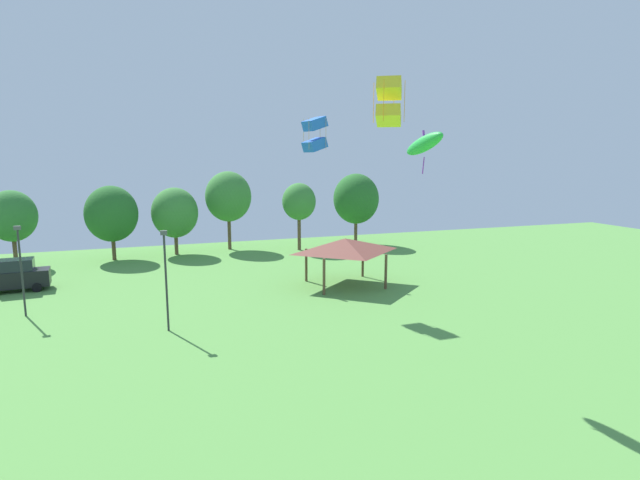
% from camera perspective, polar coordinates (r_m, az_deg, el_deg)
% --- Properties ---
extents(kite_flying_0, '(0.70, 3.05, 1.98)m').
position_cam_1_polar(kite_flying_0, '(22.71, 11.81, 10.68)').
color(kite_flying_0, green).
extents(kite_flying_2, '(1.67, 1.57, 2.38)m').
position_cam_1_polar(kite_flying_2, '(33.95, -0.62, 11.98)').
color(kite_flying_2, blue).
extents(kite_flying_4, '(1.32, 1.36, 1.84)m').
position_cam_1_polar(kite_flying_4, '(19.80, 7.88, 15.35)').
color(kite_flying_4, yellow).
extents(parked_car_second_from_left, '(4.52, 2.24, 2.35)m').
position_cam_1_polar(parked_car_second_from_left, '(42.35, -31.44, -3.48)').
color(parked_car_second_from_left, black).
rests_on(parked_car_second_from_left, ground).
extents(park_pavilion, '(6.25, 5.38, 3.60)m').
position_cam_1_polar(park_pavilion, '(37.56, 2.87, -0.60)').
color(park_pavilion, brown).
rests_on(park_pavilion, ground).
extents(light_post_0, '(0.36, 0.20, 5.67)m').
position_cam_1_polar(light_post_0, '(28.77, -17.21, -3.79)').
color(light_post_0, '#2D2D33').
rests_on(light_post_0, ground).
extents(light_post_1, '(0.36, 0.20, 5.57)m').
position_cam_1_polar(light_post_1, '(35.05, -31.00, -2.49)').
color(light_post_1, '#2D2D33').
rests_on(light_post_1, ground).
extents(treeline_tree_1, '(4.12, 4.12, 6.80)m').
position_cam_1_polar(treeline_tree_1, '(51.50, -31.78, 2.33)').
color(treeline_tree_1, brown).
rests_on(treeline_tree_1, ground).
extents(treeline_tree_2, '(4.78, 4.78, 7.03)m').
position_cam_1_polar(treeline_tree_2, '(50.64, -22.73, 2.78)').
color(treeline_tree_2, brown).
rests_on(treeline_tree_2, ground).
extents(treeline_tree_3, '(4.52, 4.52, 6.70)m').
position_cam_1_polar(treeline_tree_3, '(51.48, -16.26, 3.01)').
color(treeline_tree_3, brown).
rests_on(treeline_tree_3, ground).
extents(treeline_tree_4, '(4.76, 4.76, 8.21)m').
position_cam_1_polar(treeline_tree_4, '(53.09, -10.43, 4.89)').
color(treeline_tree_4, brown).
rests_on(treeline_tree_4, ground).
extents(treeline_tree_5, '(3.49, 3.49, 7.02)m').
position_cam_1_polar(treeline_tree_5, '(51.84, -2.42, 4.38)').
color(treeline_tree_5, brown).
rests_on(treeline_tree_5, ground).
extents(treeline_tree_6, '(5.04, 5.04, 7.87)m').
position_cam_1_polar(treeline_tree_6, '(55.52, 4.14, 4.71)').
color(treeline_tree_6, brown).
rests_on(treeline_tree_6, ground).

